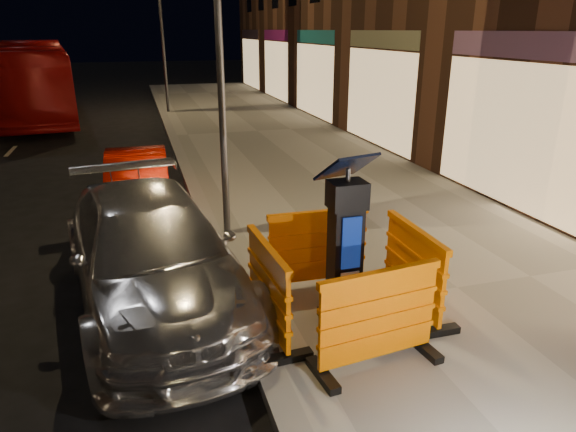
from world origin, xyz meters
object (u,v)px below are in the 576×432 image
object	(u,v)px
parking_kiosk	(345,246)
barrier_kerbside	(268,290)
car_silver	(157,300)
barrier_front	(378,319)
barrier_back	(318,249)
car_red	(140,207)
barrier_bldgside	(413,270)
bus_doubledecker	(41,119)

from	to	relation	value
parking_kiosk	barrier_kerbside	xyz separation A→B (m)	(-0.95, -0.00, -0.45)
parking_kiosk	car_silver	world-z (taller)	parking_kiosk
barrier_front	barrier_back	xyz separation A→B (m)	(0.00, 1.90, 0.00)
barrier_kerbside	car_silver	bearing A→B (deg)	37.60
car_red	barrier_kerbside	bearing A→B (deg)	-75.29
barrier_bldgside	bus_doubledecker	xyz separation A→B (m)	(-7.11, 18.77, -0.71)
barrier_front	bus_doubledecker	world-z (taller)	bus_doubledecker
barrier_front	barrier_kerbside	distance (m)	1.34
barrier_front	bus_doubledecker	size ratio (longest dim) A/B	0.13
barrier_bldgside	car_silver	bearing A→B (deg)	65.84
barrier_back	car_red	world-z (taller)	barrier_back
parking_kiosk	bus_doubledecker	bearing A→B (deg)	106.37
parking_kiosk	barrier_front	xyz separation A→B (m)	(0.00, -0.95, -0.45)
barrier_kerbside	car_red	world-z (taller)	barrier_kerbside
barrier_kerbside	bus_doubledecker	distance (m)	19.49
barrier_bldgside	car_silver	world-z (taller)	barrier_bldgside
barrier_bldgside	car_red	bearing A→B (deg)	30.39
barrier_back	car_silver	bearing A→B (deg)	168.89
car_red	barrier_back	bearing A→B (deg)	-62.69
barrier_front	barrier_kerbside	bearing A→B (deg)	128.22
car_silver	barrier_front	bearing A→B (deg)	-54.95
barrier_kerbside	car_silver	distance (m)	2.04
barrier_bldgside	barrier_back	bearing A→B (deg)	45.22
barrier_back	car_silver	world-z (taller)	barrier_back
barrier_bldgside	car_silver	size ratio (longest dim) A/B	0.28
barrier_bldgside	car_red	xyz separation A→B (m)	(-3.30, 5.67, -0.71)
bus_doubledecker	barrier_back	bearing A→B (deg)	-78.25
car_red	barrier_bldgside	bearing A→B (deg)	-58.96
barrier_back	bus_doubledecker	distance (m)	18.87
car_red	bus_doubledecker	xyz separation A→B (m)	(-3.81, 13.10, 0.00)
parking_kiosk	barrier_kerbside	size ratio (longest dim) A/B	1.40
parking_kiosk	barrier_kerbside	bearing A→B (deg)	178.22
barrier_back	car_red	size ratio (longest dim) A/B	0.40
barrier_bldgside	bus_doubledecker	world-z (taller)	bus_doubledecker
car_silver	bus_doubledecker	distance (m)	17.78
barrier_back	barrier_kerbside	bearing A→B (deg)	-133.78
barrier_front	car_silver	world-z (taller)	barrier_front
parking_kiosk	barrier_front	distance (m)	1.05
barrier_front	barrier_back	world-z (taller)	same
barrier_front	car_red	distance (m)	7.06
barrier_back	barrier_bldgside	world-z (taller)	same
barrier_front	bus_doubledecker	xyz separation A→B (m)	(-6.16, 19.72, -0.71)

